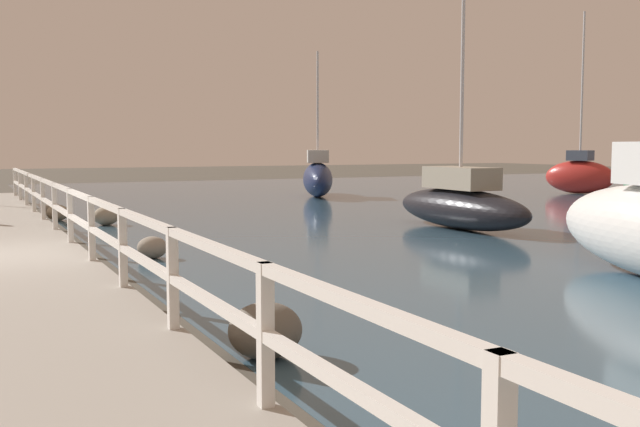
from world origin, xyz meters
name	(u,v)px	position (x,y,z in m)	size (l,w,h in m)	color
railing	(80,211)	(1.62, 0.00, 0.95)	(0.10, 32.50, 1.02)	white
boulder_far_strip	(106,216)	(3.20, 6.56, 0.25)	(0.66, 0.59, 0.49)	gray
boulder_mid_strip	(152,248)	(2.92, 0.18, 0.21)	(0.55, 0.50, 0.42)	gray
boulder_upstream	(58,213)	(2.20, 8.37, 0.22)	(0.60, 0.54, 0.45)	gray
boulder_downstream	(53,209)	(2.25, 10.05, 0.19)	(0.51, 0.46, 0.38)	slate
boulder_near_dock	(265,330)	(2.39, -6.79, 0.28)	(0.74, 0.67, 0.55)	#666056
sailboat_black	(460,203)	(11.06, 1.80, 0.64)	(1.49, 5.27, 7.98)	black
sailboat_navy	(318,177)	(13.09, 14.28, 0.80)	(3.21, 5.33, 5.91)	#192347
sailboat_red	(580,175)	(24.14, 10.90, 0.82)	(2.29, 3.25, 7.81)	red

